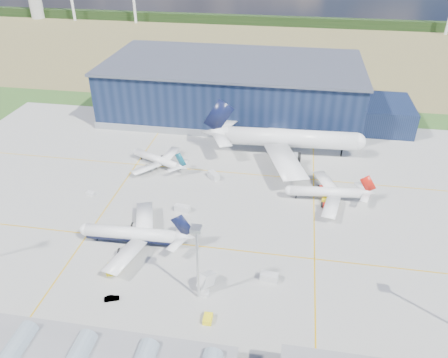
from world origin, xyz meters
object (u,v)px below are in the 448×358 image
airstair (207,283)px  gse_tug_b (208,319)px  hangar (239,91)px  gse_van_b (214,176)px  airliner_widebody (291,130)px  airliner_navy (131,228)px  airliner_red (326,187)px  gse_cart_b (90,193)px  airliner_regional (157,156)px  gse_van_c (269,277)px  gse_cart_a (290,168)px  gse_tug_a (112,269)px  light_mast_center (197,252)px  gse_tug_c (326,200)px  gse_van_a (182,208)px  car_b (112,298)px

airstair → gse_tug_b: bearing=-54.3°
hangar → gse_van_b: bearing=-90.2°
airliner_widebody → airliner_navy: bearing=-126.7°
airliner_navy → airliner_widebody: (44.65, 66.55, 5.14)m
airliner_red → gse_cart_b: bearing=2.4°
airliner_regional → gse_van_c: bearing=155.3°
airliner_navy → airliner_widebody: bearing=-125.9°
airliner_red → gse_van_b: bearing=-15.8°
gse_tug_b → gse_van_b: gse_van_b is taller
airliner_red → gse_cart_a: size_ratio=10.00×
gse_tug_a → gse_tug_b: bearing=-37.6°
light_mast_center → airliner_widebody: size_ratio=0.34×
hangar → gse_van_c: bearing=-77.9°
hangar → gse_tug_a: hangar is taller
light_mast_center → gse_tug_c: 62.74m
gse_tug_b → gse_tug_c: 65.31m
hangar → gse_van_b: size_ratio=27.27×
hangar → gse_cart_b: (-41.55, -83.70, -11.02)m
airliner_widebody → gse_van_a: size_ratio=13.42×
gse_tug_c → airstair: bearing=-111.1°
airliner_widebody → gse_van_b: 38.33m
gse_tug_a → gse_van_b: bearing=56.0°
gse_cart_a → gse_van_b: 30.50m
airliner_navy → airliner_widebody: airliner_widebody is taller
airliner_widebody → gse_tug_c: (13.87, -33.86, -10.30)m
airliner_red → car_b: bearing=40.5°
airliner_navy → gse_tug_b: 38.40m
gse_tug_a → gse_van_a: 33.95m
light_mast_center → airstair: size_ratio=4.08×
airliner_red → airstair: (-32.25, -48.13, -3.35)m
airliner_navy → gse_van_c: (42.18, -8.72, -4.75)m
gse_cart_b → airstair: (50.10, -37.41, 1.21)m
airliner_regional → gse_van_a: (17.49, -28.66, -3.40)m
light_mast_center → car_b: light_mast_center is taller
light_mast_center → airliner_red: light_mast_center is taller
gse_cart_b → gse_tug_a: bearing=-133.5°
light_mast_center → gse_van_b: 61.79m
airliner_navy → airliner_widebody: 80.30m
gse_van_b → airstair: airstair is taller
gse_tug_a → gse_cart_b: size_ratio=1.48×
hangar → airliner_widebody: bearing=-55.9°
hangar → gse_tug_c: size_ratio=42.00×
airliner_widebody → gse_cart_a: 16.68m
airliner_regional → gse_cart_a: size_ratio=8.74×
airliner_regional → gse_cart_b: 30.27m
airliner_regional → gse_cart_b: (-17.39, -24.47, -3.91)m
hangar → airliner_regional: hangar is taller
car_b → airliner_regional: bearing=-13.9°
light_mast_center → gse_tug_b: 16.87m
gse_van_b → airstair: bearing=-122.0°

